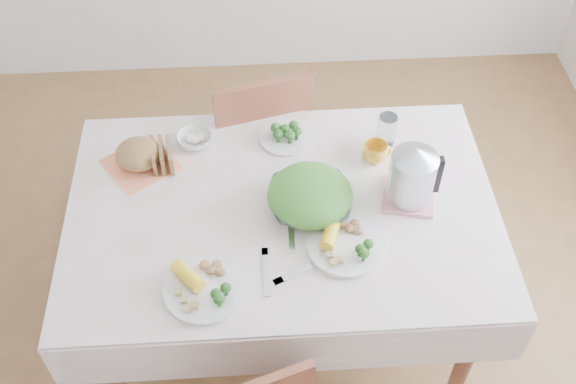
{
  "coord_description": "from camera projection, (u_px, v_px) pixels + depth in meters",
  "views": [
    {
      "loc": [
        -0.07,
        -1.51,
        2.55
      ],
      "look_at": [
        0.02,
        0.02,
        0.82
      ],
      "focal_mm": 42.0,
      "sensor_mm": 36.0,
      "label": 1
    }
  ],
  "objects": [
    {
      "name": "electric_kettle",
      "position": [
        412.0,
        174.0,
        2.29
      ],
      "size": [
        0.21,
        0.21,
        0.23
      ],
      "primitive_type": "cylinder",
      "rotation": [
        0.0,
        0.0,
        -0.36
      ],
      "color": "#B2B5BA",
      "rests_on": "pink_tray"
    },
    {
      "name": "glass_tumbler",
      "position": [
        387.0,
        130.0,
        2.51
      ],
      "size": [
        0.09,
        0.09,
        0.13
      ],
      "primitive_type": "cylinder",
      "rotation": [
        0.0,
        0.0,
        -0.32
      ],
      "color": "white",
      "rests_on": "tablecloth"
    },
    {
      "name": "fork_left",
      "position": [
        266.0,
        272.0,
        2.16
      ],
      "size": [
        0.02,
        0.19,
        0.0
      ],
      "primitive_type": "cube",
      "rotation": [
        0.0,
        0.0,
        0.01
      ],
      "color": "silver",
      "rests_on": "tablecloth"
    },
    {
      "name": "yellow_mug",
      "position": [
        375.0,
        152.0,
        2.47
      ],
      "size": [
        0.12,
        0.12,
        0.07
      ],
      "primitive_type": "imported",
      "rotation": [
        0.0,
        0.0,
        0.35
      ],
      "color": "gold",
      "rests_on": "tablecloth"
    },
    {
      "name": "floor",
      "position": [
        284.0,
        321.0,
        2.91
      ],
      "size": [
        3.6,
        3.6,
        0.0
      ],
      "primitive_type": "plane",
      "color": "brown",
      "rests_on": "ground"
    },
    {
      "name": "tablecloth",
      "position": [
        283.0,
        209.0,
        2.35
      ],
      "size": [
        1.5,
        1.0,
        0.01
      ],
      "primitive_type": "cube",
      "color": "silver",
      "rests_on": "dining_table"
    },
    {
      "name": "salad_bowl",
      "position": [
        310.0,
        201.0,
        2.32
      ],
      "size": [
        0.29,
        0.29,
        0.07
      ],
      "primitive_type": "imported",
      "rotation": [
        0.0,
        0.0,
        0.03
      ],
      "color": "white",
      "rests_on": "tablecloth"
    },
    {
      "name": "fruit_bowl",
      "position": [
        195.0,
        139.0,
        2.54
      ],
      "size": [
        0.16,
        0.16,
        0.04
      ],
      "primitive_type": "imported",
      "rotation": [
        0.0,
        0.0,
        -0.29
      ],
      "color": "white",
      "rests_on": "tablecloth"
    },
    {
      "name": "dinner_plate_left",
      "position": [
        205.0,
        289.0,
        2.11
      ],
      "size": [
        0.33,
        0.33,
        0.02
      ],
      "primitive_type": "cylinder",
      "rotation": [
        0.0,
        0.0,
        0.36
      ],
      "color": "white",
      "rests_on": "tablecloth"
    },
    {
      "name": "dining_table",
      "position": [
        283.0,
        271.0,
        2.63
      ],
      "size": [
        1.4,
        0.9,
        0.75
      ],
      "primitive_type": "cube",
      "color": "brown",
      "rests_on": "floor"
    },
    {
      "name": "knife",
      "position": [
        302.0,
        270.0,
        2.17
      ],
      "size": [
        0.2,
        0.11,
        0.0
      ],
      "primitive_type": "cube",
      "rotation": [
        0.0,
        0.0,
        2.02
      ],
      "color": "silver",
      "rests_on": "tablecloth"
    },
    {
      "name": "broccoli_plate",
      "position": [
        285.0,
        138.0,
        2.56
      ],
      "size": [
        0.24,
        0.24,
        0.02
      ],
      "primitive_type": "cylinder",
      "rotation": [
        0.0,
        0.0,
        -0.26
      ],
      "color": "beige",
      "rests_on": "tablecloth"
    },
    {
      "name": "bread_loaf",
      "position": [
        138.0,
        153.0,
        2.44
      ],
      "size": [
        0.17,
        0.16,
        0.1
      ],
      "primitive_type": "ellipsoid",
      "rotation": [
        0.0,
        0.0,
        -0.03
      ],
      "color": "brown",
      "rests_on": "napkin"
    },
    {
      "name": "napkin",
      "position": [
        141.0,
        164.0,
        2.48
      ],
      "size": [
        0.31,
        0.31,
        0.0
      ],
      "primitive_type": "cube",
      "rotation": [
        0.0,
        0.0,
        0.62
      ],
      "color": "#FF8556",
      "rests_on": "tablecloth"
    },
    {
      "name": "dinner_plate_right",
      "position": [
        346.0,
        246.0,
        2.22
      ],
      "size": [
        0.36,
        0.36,
        0.02
      ],
      "primitive_type": "cylinder",
      "rotation": [
        0.0,
        0.0,
        -0.68
      ],
      "color": "white",
      "rests_on": "tablecloth"
    },
    {
      "name": "pink_tray",
      "position": [
        408.0,
        196.0,
        2.37
      ],
      "size": [
        0.21,
        0.21,
        0.01
      ],
      "primitive_type": "cube",
      "rotation": [
        0.0,
        0.0,
        -0.21
      ],
      "color": "#D9858A",
      "rests_on": "tablecloth"
    },
    {
      "name": "fork_right",
      "position": [
        291.0,
        233.0,
        2.27
      ],
      "size": [
        0.02,
        0.17,
        0.0
      ],
      "primitive_type": "cube",
      "rotation": [
        0.0,
        0.0,
        -0.02
      ],
      "color": "silver",
      "rests_on": "tablecloth"
    },
    {
      "name": "chair_far",
      "position": [
        254.0,
        139.0,
        3.0
      ],
      "size": [
        0.51,
        0.51,
        0.93
      ],
      "primitive_type": "cube",
      "rotation": [
        0.0,
        0.0,
        3.39
      ],
      "color": "brown",
      "rests_on": "floor"
    }
  ]
}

